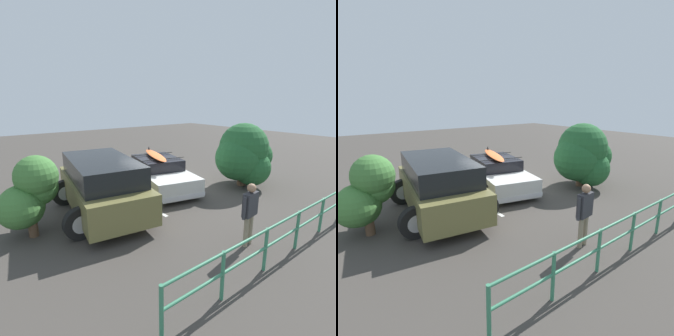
# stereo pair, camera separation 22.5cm
# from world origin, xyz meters

# --- Properties ---
(ground_plane) EXTENTS (44.00, 44.00, 0.02)m
(ground_plane) POSITION_xyz_m (0.00, 0.00, -0.01)
(ground_plane) COLOR #423D38
(ground_plane) RESTS_ON ground
(parking_stripe) EXTENTS (0.12, 4.72, 0.00)m
(parking_stripe) POSITION_xyz_m (1.47, 0.03, 0.00)
(parking_stripe) COLOR silver
(parking_stripe) RESTS_ON ground
(sedan_car) EXTENTS (2.92, 4.39, 1.51)m
(sedan_car) POSITION_xyz_m (0.06, -0.01, 0.60)
(sedan_car) COLOR silver
(sedan_car) RESTS_ON ground
(suv_car) EXTENTS (3.14, 4.67, 1.75)m
(suv_car) POSITION_xyz_m (2.86, 0.91, 0.92)
(suv_car) COLOR brown
(suv_car) RESTS_ON ground
(person_bystander) EXTENTS (0.61, 0.23, 1.58)m
(person_bystander) POSITION_xyz_m (0.89, 4.87, 0.95)
(person_bystander) COLOR gray
(person_bystander) RESTS_ON ground
(railing_fence) EXTENTS (9.43, 0.18, 0.96)m
(railing_fence) POSITION_xyz_m (-0.55, 5.66, 0.63)
(railing_fence) COLOR #387F5B
(railing_fence) RESTS_ON ground
(bush_near_left) EXTENTS (2.80, 2.24, 2.58)m
(bush_near_left) POSITION_xyz_m (-2.91, 1.91, 1.30)
(bush_near_left) COLOR brown
(bush_near_left) RESTS_ON ground
(bush_near_right) EXTENTS (1.59, 1.27, 2.09)m
(bush_near_right) POSITION_xyz_m (4.92, 1.01, 1.08)
(bush_near_right) COLOR brown
(bush_near_right) RESTS_ON ground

